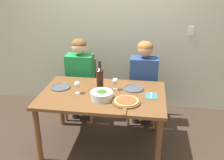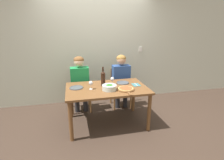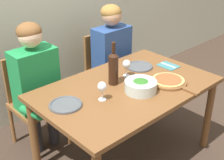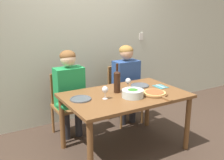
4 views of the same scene
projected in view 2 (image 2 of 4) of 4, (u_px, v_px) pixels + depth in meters
ground_plane at (107, 123)px, 3.38m from camera, size 40.00×40.00×0.00m
back_wall at (97, 46)px, 4.12m from camera, size 10.00×0.06×2.70m
dining_table at (107, 92)px, 3.19m from camera, size 1.46×0.92×0.73m
chair_left at (80, 89)px, 3.86m from camera, size 0.42×0.42×0.86m
chair_right at (120, 86)px, 4.05m from camera, size 0.42×0.42×0.86m
person_woman at (80, 79)px, 3.68m from camera, size 0.47×0.51×1.20m
person_man at (121, 77)px, 3.88m from camera, size 0.47×0.51×1.20m
wine_bottle at (103, 78)px, 3.21m from camera, size 0.08×0.08×0.36m
broccoli_bowl at (109, 87)px, 3.03m from camera, size 0.25×0.25×0.10m
dinner_plate_left at (76, 88)px, 3.13m from camera, size 0.24×0.24×0.02m
dinner_plate_right at (123, 83)px, 3.41m from camera, size 0.24×0.24×0.02m
pizza_on_board at (126, 89)px, 3.04m from camera, size 0.31×0.45×0.04m
wine_glass_left at (91, 84)px, 3.04m from camera, size 0.07×0.07×0.15m
wine_glass_right at (112, 79)px, 3.29m from camera, size 0.07×0.07×0.15m
fork_on_napkin at (136, 85)px, 3.30m from camera, size 0.14×0.18×0.01m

